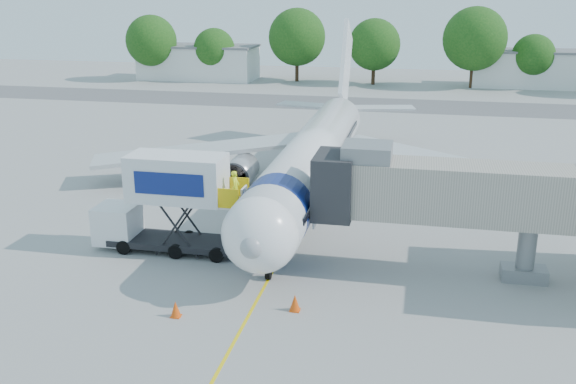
% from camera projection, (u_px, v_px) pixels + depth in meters
% --- Properties ---
extents(ground, '(160.00, 160.00, 0.00)m').
position_uv_depth(ground, '(303.00, 216.00, 41.05)').
color(ground, '#9B9B99').
rests_on(ground, ground).
extents(guidance_line, '(0.15, 70.00, 0.01)m').
position_uv_depth(guidance_line, '(303.00, 216.00, 41.05)').
color(guidance_line, yellow).
rests_on(guidance_line, ground).
extents(taxiway_strip, '(120.00, 10.00, 0.01)m').
position_uv_depth(taxiway_strip, '(364.00, 104.00, 80.20)').
color(taxiway_strip, '#59595B').
rests_on(taxiway_strip, ground).
extents(aircraft, '(34.17, 37.73, 11.35)m').
position_uv_depth(aircraft, '(314.00, 156.00, 44.00)').
color(aircraft, white).
rests_on(aircraft, ground).
extents(jet_bridge, '(13.90, 3.20, 6.60)m').
position_uv_depth(jet_bridge, '(437.00, 192.00, 31.65)').
color(jet_bridge, '#AAA091').
rests_on(jet_bridge, ground).
extents(catering_hiloader, '(8.50, 2.44, 5.50)m').
position_uv_depth(catering_hiloader, '(167.00, 203.00, 34.91)').
color(catering_hiloader, black).
rests_on(catering_hiloader, ground).
extents(ground_tug, '(3.63, 2.68, 1.30)m').
position_uv_depth(ground_tug, '(340.00, 342.00, 25.23)').
color(ground_tug, silver).
rests_on(ground_tug, ground).
extents(safety_cone_a, '(0.50, 0.50, 0.79)m').
position_uv_depth(safety_cone_a, '(295.00, 303.00, 28.95)').
color(safety_cone_a, '#DC460B').
rests_on(safety_cone_a, ground).
extents(safety_cone_b, '(0.47, 0.47, 0.75)m').
position_uv_depth(safety_cone_b, '(176.00, 309.00, 28.42)').
color(safety_cone_b, '#DC460B').
rests_on(safety_cone_b, ground).
extents(outbuilding_left, '(18.40, 8.40, 5.30)m').
position_uv_depth(outbuilding_left, '(199.00, 62.00, 101.63)').
color(outbuilding_left, silver).
rests_on(outbuilding_left, ground).
extents(outbuilding_right, '(16.40, 7.40, 5.30)m').
position_uv_depth(outbuilding_right, '(528.00, 68.00, 93.75)').
color(outbuilding_right, silver).
rests_on(outbuilding_right, ground).
extents(tree_a, '(7.84, 7.84, 9.99)m').
position_uv_depth(tree_a, '(151.00, 41.00, 99.01)').
color(tree_a, '#382314').
rests_on(tree_a, ground).
extents(tree_b, '(6.32, 6.32, 8.06)m').
position_uv_depth(tree_b, '(214.00, 49.00, 98.63)').
color(tree_b, '#382314').
rests_on(tree_b, ground).
extents(tree_c, '(8.67, 8.67, 11.06)m').
position_uv_depth(tree_c, '(297.00, 37.00, 97.60)').
color(tree_c, '#382314').
rests_on(tree_c, ground).
extents(tree_d, '(7.60, 7.60, 9.69)m').
position_uv_depth(tree_d, '(374.00, 45.00, 94.63)').
color(tree_d, '#382314').
rests_on(tree_d, ground).
extents(tree_e, '(9.01, 9.01, 11.48)m').
position_uv_depth(tree_e, '(475.00, 39.00, 91.08)').
color(tree_e, '#382314').
rests_on(tree_e, ground).
extents(tree_f, '(6.04, 6.04, 7.70)m').
position_uv_depth(tree_f, '(533.00, 56.00, 91.27)').
color(tree_f, '#382314').
rests_on(tree_f, ground).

